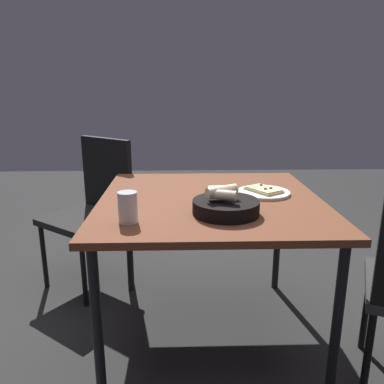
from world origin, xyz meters
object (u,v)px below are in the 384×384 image
Objects in this scene: beer_glass at (128,209)px; bread_basket at (225,206)px; dining_table at (210,210)px; pizza_plate at (263,192)px; chair_near at (95,202)px.

bread_basket is at bearing 102.57° from beer_glass.
dining_table is 4.09× the size of pizza_plate.
chair_near reaches higher than bread_basket.
pizza_plate is (-0.06, 0.27, 0.07)m from dining_table.
beer_glass is 1.04m from chair_near.
dining_table is 3.81× the size of bread_basket.
chair_near reaches higher than pizza_plate.
beer_glass reaches higher than bread_basket.
pizza_plate is 2.12× the size of beer_glass.
pizza_plate is at bearing 143.57° from bread_basket.
pizza_plate is at bearing 59.62° from chair_near.
pizza_plate is 0.93× the size of bread_basket.
beer_glass is (0.39, -0.61, 0.04)m from pizza_plate.
chair_near reaches higher than dining_table.
bread_basket is (0.30, -0.22, 0.03)m from pizza_plate.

